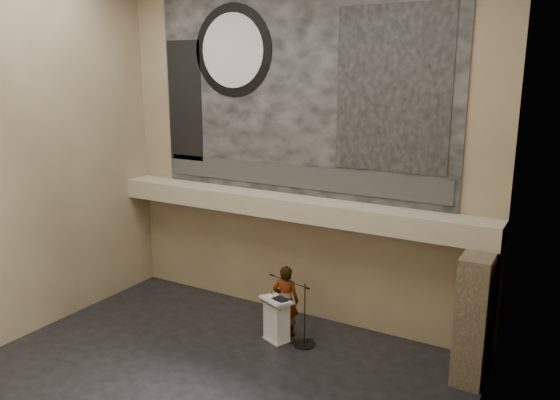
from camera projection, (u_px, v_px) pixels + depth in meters
The scene contains 19 objects.
floor at pixel (201, 385), 11.06m from camera, with size 10.00×10.00×0.00m, color black.
wall_back at pixel (296, 152), 13.45m from camera, with size 10.00×0.02×8.50m, color #7E6950.
wall_left at pixel (22, 158), 12.52m from camera, with size 0.02×8.00×8.50m, color #7E6950.
wall_right at pixel (474, 214), 7.65m from camera, with size 0.02×8.00×8.50m, color #7E6950.
soffit at pixel (288, 207), 13.41m from camera, with size 10.00×0.80×0.50m, color tan.
sprinkler_left at pixel (234, 210), 14.22m from camera, with size 0.04×0.04×0.06m, color #B2893D.
sprinkler_right at pixel (359, 229), 12.51m from camera, with size 0.04×0.04×0.06m, color #B2893D.
banner at pixel (296, 92), 13.09m from camera, with size 8.00×0.05×5.00m, color black.
banner_text_strip at pixel (295, 177), 13.53m from camera, with size 7.76×0.02×0.55m, color #2B2B2B.
banner_clock_rim at pixel (233, 51), 13.70m from camera, with size 2.30×2.30×0.02m, color black.
banner_clock_face at pixel (232, 51), 13.69m from camera, with size 1.84×1.84×0.02m, color silver.
banner_building_print at pixel (392, 90), 11.87m from camera, with size 2.60×0.02×3.60m, color black.
banner_brick_print at pixel (185, 101), 14.78m from camera, with size 1.10×0.02×3.20m, color black.
stone_pier at pixel (476, 315), 11.14m from camera, with size 0.60×1.40×2.70m, color #423628.
lectern at pixel (277, 320), 12.68m from camera, with size 0.83×0.72×1.13m.
binder at pixel (280, 299), 12.47m from camera, with size 0.32×0.26×0.04m, color black.
papers at pixel (271, 298), 12.57m from camera, with size 0.21×0.29×0.01m, color white.
speaker_person at pixel (286, 301), 12.97m from camera, with size 0.64×0.42×1.75m, color beige.
mic_stand at pixel (303, 336), 12.65m from camera, with size 1.36×0.57×1.52m.
Camera 1 is at (6.34, -7.77, 6.20)m, focal length 35.00 mm.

